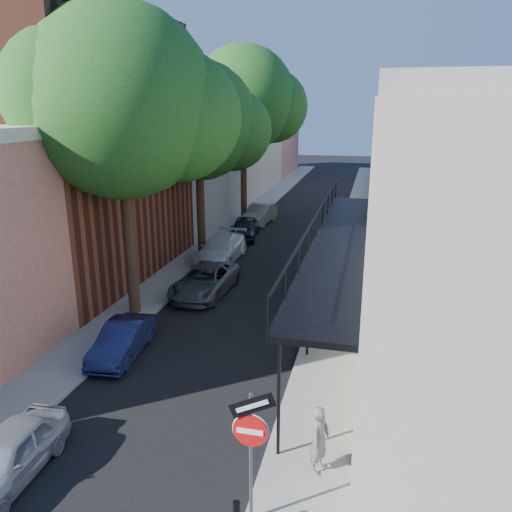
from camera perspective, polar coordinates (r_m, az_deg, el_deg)
The scene contains 16 objects.
road_surface at distance 37.83m, azimuth 5.38°, elevation 4.59°, with size 6.00×64.00×0.01m, color black.
sidewalk_left at distance 38.56m, azimuth -0.53°, elevation 4.98°, with size 2.00×64.00×0.12m, color gray.
sidewalk_right at distance 37.49m, azimuth 11.46°, elevation 4.31°, with size 2.00×64.00×0.12m, color gray.
buildings_left at distance 38.33m, azimuth -8.90°, elevation 12.09°, with size 10.10×59.10×12.00m.
buildings_right at distance 36.52m, azimuth 19.79°, elevation 10.29°, with size 9.80×55.00×10.00m.
sign_post at distance 9.78m, azimuth -0.59°, elevation -19.85°, with size 0.89×0.17×2.99m.
oak_near at distance 18.90m, azimuth -13.71°, elevation 16.27°, with size 7.48×6.80×11.42m.
oak_mid at distance 26.30m, azimuth -5.66°, elevation 14.83°, with size 6.60×6.00×10.20m.
oak_far at distance 34.95m, azimuth -0.62°, elevation 17.30°, with size 7.70×7.00×11.90m.
parked_car_a at distance 12.87m, azimuth -26.58°, elevation -19.81°, with size 1.35×3.35×1.14m, color #9197A1.
parked_car_b at distance 17.09m, azimuth -14.99°, elevation -9.24°, with size 1.18×3.39×1.12m, color #161E47.
parked_car_c at distance 21.82m, azimuth -5.84°, elevation -2.82°, with size 2.05×4.44×1.23m, color #515358.
parked_car_d at distance 26.42m, azimuth -4.04°, elevation 0.83°, with size 1.89×4.64×1.35m, color white.
parked_car_e at distance 30.93m, azimuth -1.37°, elevation 3.19°, with size 1.56×3.89×1.32m, color black.
parked_car_f at distance 34.99m, azimuth 0.41°, elevation 4.80°, with size 1.42×4.08×1.35m, color gray.
pedestrian at distance 11.64m, azimuth 7.30°, elevation -20.12°, with size 0.58×0.38×1.58m, color slate.
Camera 1 is at (5.07, -6.66, 7.85)m, focal length 35.00 mm.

